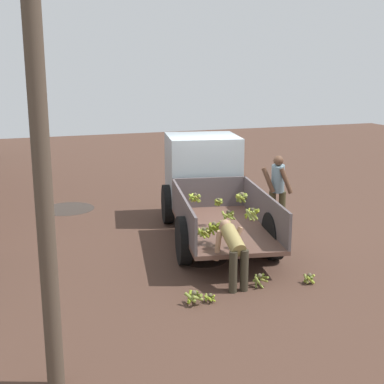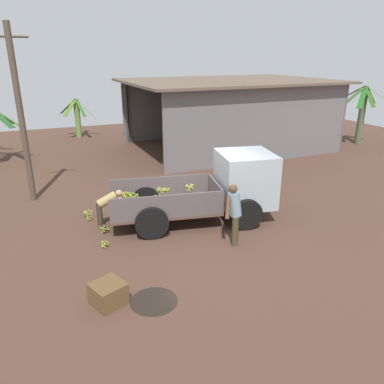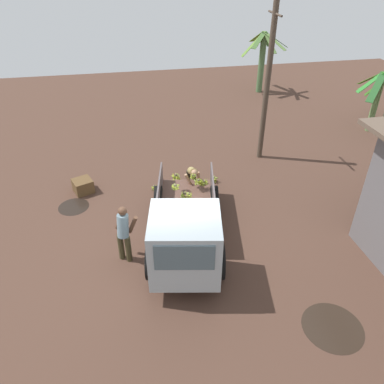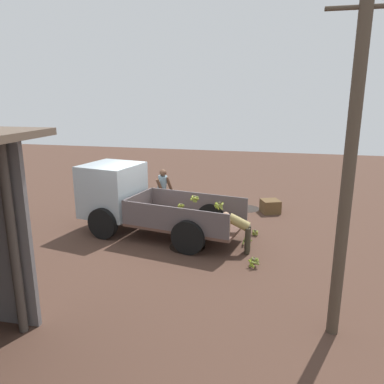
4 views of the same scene
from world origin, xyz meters
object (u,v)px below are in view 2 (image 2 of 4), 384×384
at_px(utility_pole, 21,116).
at_px(banana_bunch_on_ground_3, 88,213).
at_px(person_worker_loading, 107,205).
at_px(banana_bunch_on_ground_0, 89,218).
at_px(person_foreground_visitor, 234,211).
at_px(cargo_truck, 229,185).
at_px(wooden_crate_0, 108,294).
at_px(banana_bunch_on_ground_2, 105,244).
at_px(banana_bunch_on_ground_1, 105,228).

bearing_deg(utility_pole, banana_bunch_on_ground_3, -55.56).
distance_m(person_worker_loading, banana_bunch_on_ground_3, 1.12).
distance_m(person_worker_loading, banana_bunch_on_ground_0, 0.97).
xyz_separation_m(person_foreground_visitor, banana_bunch_on_ground_3, (-3.38, 3.26, -0.80)).
relative_size(person_foreground_visitor, banana_bunch_on_ground_0, 8.27).
relative_size(cargo_truck, person_foreground_visitor, 3.03).
height_order(cargo_truck, person_foreground_visitor, cargo_truck).
relative_size(person_worker_loading, wooden_crate_0, 1.78).
relative_size(cargo_truck, person_worker_loading, 4.69).
relative_size(cargo_truck, utility_pole, 0.88).
bearing_deg(banana_bunch_on_ground_0, banana_bunch_on_ground_2, -86.06).
bearing_deg(banana_bunch_on_ground_0, banana_bunch_on_ground_1, -74.25).
bearing_deg(cargo_truck, utility_pole, 154.71).
bearing_deg(cargo_truck, wooden_crate_0, -135.50).
bearing_deg(person_foreground_visitor, utility_pole, -13.70).
relative_size(banana_bunch_on_ground_1, banana_bunch_on_ground_3, 0.95).
xyz_separation_m(banana_bunch_on_ground_1, banana_bunch_on_ground_2, (-0.16, -0.87, -0.04)).
height_order(banana_bunch_on_ground_1, banana_bunch_on_ground_3, banana_bunch_on_ground_1).
relative_size(person_foreground_visitor, banana_bunch_on_ground_3, 5.64).
bearing_deg(cargo_truck, banana_bunch_on_ground_3, 167.17).
bearing_deg(person_worker_loading, person_foreground_visitor, -39.02).
bearing_deg(banana_bunch_on_ground_0, wooden_crate_0, -92.97).
relative_size(person_worker_loading, banana_bunch_on_ground_2, 5.02).
height_order(banana_bunch_on_ground_1, banana_bunch_on_ground_2, banana_bunch_on_ground_1).
bearing_deg(banana_bunch_on_ground_3, banana_bunch_on_ground_0, -92.13).
relative_size(utility_pole, banana_bunch_on_ground_2, 26.62).
xyz_separation_m(utility_pole, person_worker_loading, (2.03, -3.16, -2.27)).
distance_m(person_foreground_visitor, banana_bunch_on_ground_0, 4.60).
distance_m(banana_bunch_on_ground_0, banana_bunch_on_ground_3, 0.27).
xyz_separation_m(banana_bunch_on_ground_0, banana_bunch_on_ground_2, (0.13, -1.90, 0.02)).
distance_m(cargo_truck, banana_bunch_on_ground_2, 4.04).
distance_m(utility_pole, person_worker_loading, 4.39).
height_order(utility_pole, banana_bunch_on_ground_2, utility_pole).
bearing_deg(person_worker_loading, banana_bunch_on_ground_0, 128.43).
bearing_deg(wooden_crate_0, banana_bunch_on_ground_3, 87.08).
height_order(banana_bunch_on_ground_0, banana_bunch_on_ground_3, banana_bunch_on_ground_3).
bearing_deg(person_worker_loading, banana_bunch_on_ground_3, 118.43).
xyz_separation_m(person_foreground_visitor, banana_bunch_on_ground_2, (-3.25, 1.09, -0.83)).
bearing_deg(banana_bunch_on_ground_1, utility_pole, 117.27).
bearing_deg(person_worker_loading, utility_pole, 123.09).
bearing_deg(banana_bunch_on_ground_2, cargo_truck, 6.56).
relative_size(utility_pole, banana_bunch_on_ground_1, 20.46).
relative_size(banana_bunch_on_ground_2, banana_bunch_on_ground_3, 0.73).
xyz_separation_m(cargo_truck, banana_bunch_on_ground_2, (-3.90, -0.45, -0.97)).
height_order(utility_pole, person_worker_loading, utility_pole).
xyz_separation_m(person_worker_loading, banana_bunch_on_ground_3, (-0.47, 0.87, -0.53)).
height_order(banana_bunch_on_ground_0, banana_bunch_on_ground_2, banana_bunch_on_ground_2).
xyz_separation_m(utility_pole, banana_bunch_on_ground_0, (1.56, -2.55, -2.86)).
bearing_deg(banana_bunch_on_ground_2, utility_pole, 110.75).
bearing_deg(person_foreground_visitor, person_worker_loading, -4.76).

